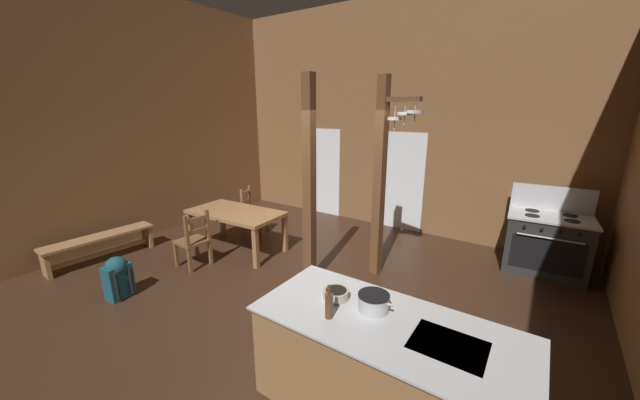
{
  "coord_description": "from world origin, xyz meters",
  "views": [
    {
      "loc": [
        2.78,
        -3.23,
        2.54
      ],
      "look_at": [
        0.04,
        0.8,
        1.19
      ],
      "focal_mm": 18.9,
      "sensor_mm": 36.0,
      "label": 1
    }
  ],
  "objects": [
    {
      "name": "glazed_panel_back_right",
      "position": [
        0.38,
        3.42,
        1.02
      ],
      "size": [
        0.84,
        0.01,
        2.05
      ],
      "primitive_type": "cube",
      "color": "white",
      "rests_on": "ground_plane"
    },
    {
      "name": "dining_table",
      "position": [
        -1.7,
        0.68,
        0.65
      ],
      "size": [
        1.75,
        0.99,
        0.74
      ],
      "color": "#9E7044",
      "rests_on": "ground_plane"
    },
    {
      "name": "wall_back",
      "position": [
        0.0,
        3.5,
        2.31
      ],
      "size": [
        8.31,
        0.14,
        4.62
      ],
      "primitive_type": "cube",
      "color": "brown",
      "rests_on": "ground_plane"
    },
    {
      "name": "kitchen_island",
      "position": [
        1.92,
        -1.01,
        0.44
      ],
      "size": [
        2.16,
        0.97,
        0.88
      ],
      "color": "#9E7044",
      "rests_on": "ground_plane"
    },
    {
      "name": "support_post_center",
      "position": [
        0.1,
        0.46,
        1.48
      ],
      "size": [
        0.14,
        0.14,
        2.97
      ],
      "color": "brown",
      "rests_on": "ground_plane"
    },
    {
      "name": "stockpot_on_counter",
      "position": [
        1.76,
        -0.92,
        0.96
      ],
      "size": [
        0.34,
        0.27,
        0.15
      ],
      "color": "silver",
      "rests_on": "kitchen_island"
    },
    {
      "name": "ground_plane",
      "position": [
        0.0,
        0.0,
        -0.05
      ],
      "size": [
        8.31,
        7.66,
        0.1
      ],
      "primitive_type": "cube",
      "color": "#382316"
    },
    {
      "name": "mixing_bowl_on_counter",
      "position": [
        1.4,
        -0.94,
        0.93
      ],
      "size": [
        0.23,
        0.23,
        0.08
      ],
      "color": "#B2A893",
      "rests_on": "kitchen_island"
    },
    {
      "name": "support_post_with_pot_rack",
      "position": [
        0.81,
        1.29,
        1.61
      ],
      "size": [
        0.68,
        0.27,
        2.97
      ],
      "color": "brown",
      "rests_on": "ground_plane"
    },
    {
      "name": "stove_range",
      "position": [
        2.96,
        2.82,
        0.48
      ],
      "size": [
        1.18,
        0.88,
        1.32
      ],
      "color": "#2C2C2C",
      "rests_on": "ground_plane"
    },
    {
      "name": "bench_along_left_wall",
      "position": [
        -3.29,
        -0.94,
        0.31
      ],
      "size": [
        0.46,
        1.69,
        0.44
      ],
      "color": "#9E7044",
      "rests_on": "ground_plane"
    },
    {
      "name": "bottle_tall_on_counter",
      "position": [
        1.5,
        -1.22,
        1.0
      ],
      "size": [
        0.06,
        0.06,
        0.29
      ],
      "color": "#56331E",
      "rests_on": "kitchen_island"
    },
    {
      "name": "wall_left",
      "position": [
        -3.83,
        0.0,
        2.31
      ],
      "size": [
        0.14,
        7.66,
        4.62
      ],
      "primitive_type": "cube",
      "color": "brown",
      "rests_on": "ground_plane"
    },
    {
      "name": "ladderback_chair_near_window",
      "position": [
        -1.75,
        -0.19,
        0.45
      ],
      "size": [
        0.46,
        0.46,
        0.95
      ],
      "color": "brown",
      "rests_on": "ground_plane"
    },
    {
      "name": "backpack",
      "position": [
        -1.82,
        -1.36,
        0.31
      ],
      "size": [
        0.32,
        0.34,
        0.6
      ],
      "color": "#194756",
      "rests_on": "ground_plane"
    },
    {
      "name": "ladderback_chair_by_post",
      "position": [
        -2.11,
        1.49,
        0.45
      ],
      "size": [
        0.57,
        0.57,
        0.95
      ],
      "color": "brown",
      "rests_on": "ground_plane"
    },
    {
      "name": "glazed_door_back_left",
      "position": [
        -1.69,
        3.42,
        1.02
      ],
      "size": [
        1.0,
        0.01,
        2.05
      ],
      "primitive_type": "cube",
      "color": "white",
      "rests_on": "ground_plane"
    }
  ]
}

